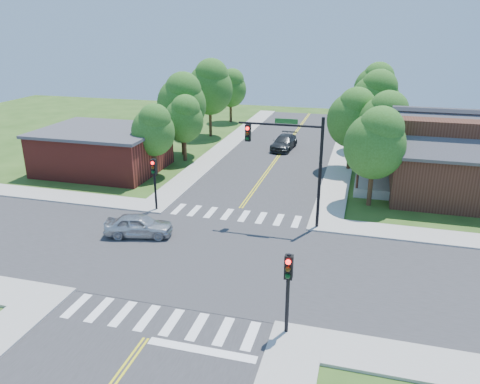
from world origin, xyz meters
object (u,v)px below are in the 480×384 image
(signal_pole_se, at_px, (288,280))
(signal_pole_nw, at_px, (154,175))
(signal_mast_ne, at_px, (294,154))
(car_dgrey, at_px, (284,143))
(house_ne, at_px, (463,154))
(car_silver, at_px, (139,226))

(signal_pole_se, xyz_separation_m, signal_pole_nw, (-11.20, 11.20, 0.00))
(signal_pole_nw, bearing_deg, signal_mast_ne, 0.07)
(signal_mast_ne, bearing_deg, car_dgrey, 101.67)
(house_ne, bearing_deg, car_dgrey, 145.93)
(house_ne, bearing_deg, signal_pole_se, -115.58)
(signal_pole_se, relative_size, car_silver, 0.86)
(signal_mast_ne, distance_m, house_ne, 14.23)
(car_silver, bearing_deg, signal_pole_nw, -2.63)
(signal_pole_se, height_order, car_silver, signal_pole_se)
(signal_pole_se, height_order, house_ne, house_ne)
(house_ne, xyz_separation_m, car_dgrey, (-15.09, 10.20, -2.62))
(signal_mast_ne, relative_size, signal_pole_nw, 1.89)
(signal_mast_ne, height_order, signal_pole_nw, signal_mast_ne)
(signal_pole_se, bearing_deg, car_silver, 145.71)
(signal_mast_ne, bearing_deg, house_ne, 37.68)
(signal_mast_ne, xyz_separation_m, house_ne, (11.19, 8.65, -1.52))
(house_ne, bearing_deg, car_silver, -147.49)
(house_ne, xyz_separation_m, car_silver, (-19.97, -12.73, -2.62))
(signal_pole_se, xyz_separation_m, car_silver, (-10.46, 7.13, -1.96))
(signal_pole_se, bearing_deg, signal_mast_ne, 98.56)
(signal_mast_ne, height_order, car_dgrey, signal_mast_ne)
(signal_pole_se, distance_m, car_dgrey, 30.64)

